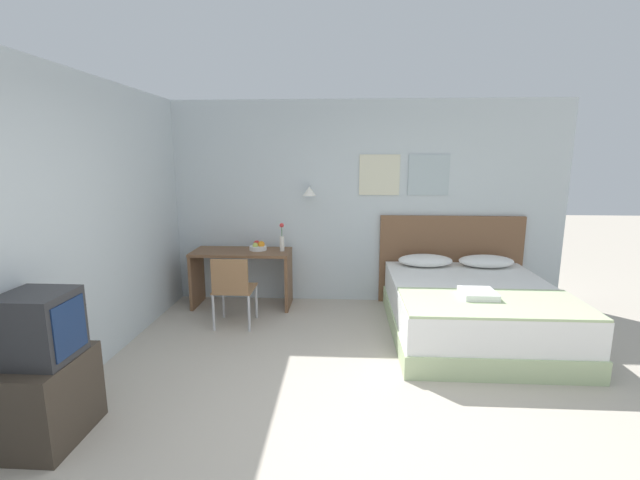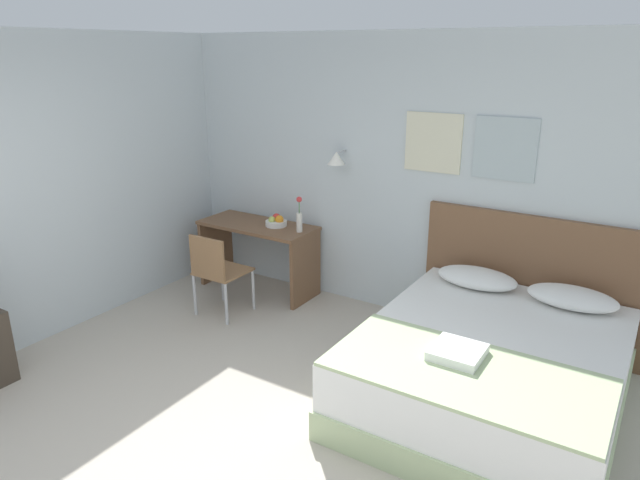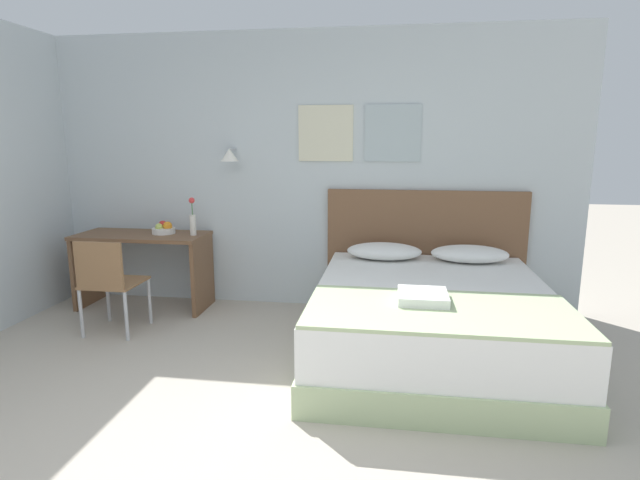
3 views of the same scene
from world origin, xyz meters
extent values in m
plane|color=#B2A899|center=(0.00, 0.00, 0.00)|extent=(24.00, 24.00, 0.00)
cube|color=silver|center=(0.00, 2.96, 1.32)|extent=(5.51, 0.06, 2.65)
cube|color=beige|center=(0.35, 2.92, 1.70)|extent=(0.52, 0.02, 0.52)
cube|color=#A8B7BC|center=(0.98, 2.92, 1.70)|extent=(0.52, 0.02, 0.52)
cylinder|color=#B2B2B7|center=(-0.55, 2.85, 1.55)|extent=(0.02, 0.16, 0.02)
cone|color=white|center=(-0.55, 2.76, 1.50)|extent=(0.17, 0.17, 0.12)
cube|color=silver|center=(-2.39, -0.03, 1.32)|extent=(0.06, 5.93, 2.65)
cube|color=#B2C693|center=(1.31, 1.83, 0.11)|extent=(1.74, 2.09, 0.22)
cube|color=white|center=(1.31, 1.83, 0.39)|extent=(1.71, 2.05, 0.35)
cube|color=brown|center=(1.31, 2.90, 0.59)|extent=(1.86, 0.06, 1.18)
ellipsoid|color=white|center=(0.93, 2.63, 0.64)|extent=(0.68, 0.39, 0.15)
ellipsoid|color=white|center=(1.69, 2.63, 0.64)|extent=(0.68, 0.39, 0.15)
cube|color=#B2C693|center=(1.31, 1.22, 0.58)|extent=(1.69, 0.84, 0.02)
cube|color=white|center=(1.21, 1.37, 0.62)|extent=(0.32, 0.33, 0.06)
cube|color=brown|center=(-1.42, 2.62, 0.72)|extent=(1.25, 0.55, 0.03)
cube|color=brown|center=(-2.03, 2.62, 0.35)|extent=(0.04, 0.51, 0.71)
cube|color=brown|center=(-0.81, 2.62, 0.35)|extent=(0.04, 0.51, 0.71)
cube|color=#8E6642|center=(-1.35, 1.98, 0.43)|extent=(0.44, 0.44, 0.02)
cube|color=#8E6642|center=(-1.35, 1.77, 0.64)|extent=(0.41, 0.03, 0.39)
cylinder|color=#B7B7BC|center=(-1.56, 2.18, 0.21)|extent=(0.03, 0.03, 0.42)
cylinder|color=#B7B7BC|center=(-1.15, 2.18, 0.21)|extent=(0.03, 0.03, 0.42)
cylinder|color=#B7B7BC|center=(-1.56, 1.78, 0.21)|extent=(0.03, 0.03, 0.42)
cylinder|color=#B7B7BC|center=(-1.15, 1.78, 0.21)|extent=(0.03, 0.03, 0.42)
cylinder|color=silver|center=(-1.21, 2.67, 0.77)|extent=(0.22, 0.22, 0.05)
sphere|color=orange|center=(-1.17, 2.67, 0.82)|extent=(0.09, 0.09, 0.09)
sphere|color=red|center=(-1.24, 2.71, 0.82)|extent=(0.09, 0.09, 0.09)
sphere|color=#B2C156|center=(-1.24, 2.63, 0.81)|extent=(0.07, 0.07, 0.07)
cylinder|color=silver|center=(-0.89, 2.63, 0.84)|extent=(0.06, 0.06, 0.20)
cylinder|color=#3D7538|center=(-0.89, 2.63, 1.01)|extent=(0.01, 0.01, 0.14)
sphere|color=#DB3838|center=(-0.89, 2.63, 1.08)|extent=(0.06, 0.06, 0.06)
cube|color=#3D3328|center=(-2.12, -0.14, 0.30)|extent=(0.44, 0.62, 0.59)
cube|color=#2D2D30|center=(-2.12, -0.14, 0.82)|extent=(0.42, 0.41, 0.47)
cube|color=navy|center=(-1.91, -0.14, 0.82)|extent=(0.01, 0.33, 0.36)
camera|label=1|loc=(-0.11, -2.70, 1.93)|focal=24.00mm
camera|label=2|loc=(2.21, -1.87, 2.48)|focal=32.00mm
camera|label=3|loc=(1.00, -1.85, 1.63)|focal=28.00mm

